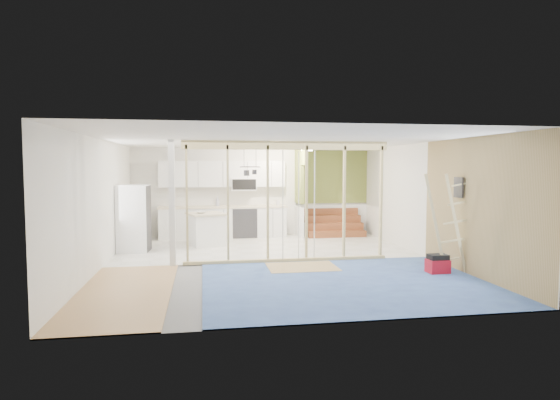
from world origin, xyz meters
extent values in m
cube|color=slate|center=(0.00, 0.00, 0.00)|extent=(7.00, 8.00, 0.01)
cube|color=white|center=(0.00, 0.00, 2.60)|extent=(7.00, 8.00, 0.01)
cube|color=silver|center=(0.00, 4.00, 1.30)|extent=(7.00, 0.01, 2.60)
cube|color=silver|center=(0.00, -4.00, 1.30)|extent=(7.00, 0.01, 2.60)
cube|color=silver|center=(-3.50, 0.00, 1.30)|extent=(0.01, 8.00, 2.60)
cube|color=silver|center=(3.50, 0.00, 1.30)|extent=(0.01, 8.00, 2.60)
cube|color=silver|center=(0.00, 2.00, 0.01)|extent=(7.00, 4.00, 0.02)
cube|color=#4870B0|center=(1.00, -2.00, 0.01)|extent=(5.00, 4.00, 0.02)
cube|color=tan|center=(-2.75, -2.00, 0.01)|extent=(1.50, 4.00, 0.02)
cube|color=tan|center=(0.50, -0.60, 0.02)|extent=(1.40, 1.00, 0.01)
cube|color=#D5BE82|center=(0.30, 0.00, 2.50)|extent=(4.40, 0.09, 0.18)
cube|color=#D5BE82|center=(0.30, 0.00, 0.05)|extent=(4.40, 0.09, 0.06)
cube|color=silver|center=(-2.10, 0.00, 1.30)|extent=(0.12, 0.14, 2.60)
cube|color=#D5BE82|center=(-1.80, 0.00, 1.30)|extent=(0.04, 0.09, 2.40)
cube|color=#D5BE82|center=(-0.96, 0.00, 1.30)|extent=(0.04, 0.09, 2.40)
cube|color=#D5BE82|center=(-0.12, 0.00, 1.30)|extent=(0.04, 0.09, 2.40)
cube|color=#D5BE82|center=(0.72, 0.00, 1.30)|extent=(0.04, 0.09, 2.40)
cube|color=#D5BE82|center=(1.56, 0.00, 1.30)|extent=(0.04, 0.09, 2.40)
cube|color=#D5BE82|center=(2.40, 0.00, 1.30)|extent=(0.04, 0.09, 2.40)
cylinder|color=silver|center=(0.20, -0.03, 1.22)|extent=(0.02, 0.02, 2.35)
cylinder|color=silver|center=(0.90, 0.02, 1.22)|extent=(0.02, 0.02, 2.35)
cylinder|color=silver|center=(0.55, 0.00, 1.22)|extent=(0.02, 0.02, 2.35)
cube|color=white|center=(-0.90, 3.70, 0.44)|extent=(3.60, 0.60, 0.88)
cube|color=beige|center=(-0.90, 3.70, 0.91)|extent=(3.66, 0.64, 0.05)
cube|color=white|center=(-3.20, 2.60, 0.44)|extent=(0.60, 1.60, 0.88)
cube|color=beige|center=(-3.20, 2.60, 0.91)|extent=(0.64, 1.64, 0.05)
cube|color=white|center=(-0.90, 3.82, 1.85)|extent=(3.60, 0.34, 0.75)
cube|color=white|center=(-0.30, 3.78, 1.55)|extent=(0.72, 0.38, 0.36)
cube|color=black|center=(-0.30, 3.59, 1.55)|extent=(0.68, 0.02, 0.30)
cube|color=olive|center=(1.30, 3.55, 1.80)|extent=(0.10, 0.90, 1.60)
cube|color=white|center=(1.30, 3.55, 0.45)|extent=(0.10, 0.90, 0.90)
cube|color=olive|center=(1.30, 2.85, 2.35)|extent=(0.10, 0.50, 0.50)
cube|color=olive|center=(2.40, 3.97, 1.75)|extent=(2.20, 0.04, 1.60)
cube|color=white|center=(2.40, 3.97, 0.45)|extent=(2.20, 0.04, 0.90)
cube|color=brown|center=(2.35, 3.20, 0.10)|extent=(1.70, 0.26, 0.20)
cube|color=brown|center=(2.35, 3.46, 0.30)|extent=(1.70, 0.26, 0.20)
cube|color=brown|center=(2.35, 3.72, 0.50)|extent=(1.70, 0.26, 0.20)
cube|color=brown|center=(2.35, 3.98, 0.70)|extent=(1.70, 0.26, 0.20)
torus|color=black|center=(-0.30, 1.90, 2.05)|extent=(0.52, 0.52, 0.02)
cylinder|color=black|center=(-0.45, 1.90, 2.30)|extent=(0.01, 0.01, 0.50)
cylinder|color=black|center=(-0.15, 1.90, 2.30)|extent=(0.01, 0.01, 0.50)
cylinder|color=#353439|center=(-0.40, 1.80, 1.90)|extent=(0.14, 0.14, 0.14)
cylinder|color=#353439|center=(-0.18, 2.00, 1.92)|extent=(0.12, 0.12, 0.12)
cube|color=tan|center=(3.48, -2.00, 1.30)|extent=(0.02, 4.00, 2.60)
cube|color=#353439|center=(3.43, -1.40, 1.65)|extent=(0.04, 0.30, 0.40)
cylinder|color=#FFEABF|center=(1.40, 3.00, 2.54)|extent=(0.32, 0.32, 0.08)
cube|color=white|center=(-3.11, 1.78, 0.81)|extent=(0.75, 0.72, 1.62)
cube|color=#353439|center=(-2.77, 1.78, 0.81)|extent=(0.07, 0.65, 1.59)
cube|color=white|center=(-1.40, 2.41, 0.40)|extent=(1.00, 1.00, 0.80)
cube|color=beige|center=(-1.40, 2.41, 0.84)|extent=(1.11, 1.11, 0.05)
imported|color=silver|center=(-1.52, 2.26, 0.89)|extent=(0.32, 0.32, 0.06)
imported|color=#A5A7B8|center=(-1.06, 3.70, 1.07)|extent=(0.14, 0.14, 0.28)
imported|color=silver|center=(0.70, 3.73, 1.03)|extent=(0.10, 0.10, 0.19)
cube|color=#A40F1D|center=(2.96, -1.53, 0.14)|extent=(0.40, 0.31, 0.28)
cube|color=black|center=(2.96, -1.53, 0.33)|extent=(0.36, 0.27, 0.10)
cube|color=tan|center=(2.89, -1.54, 0.97)|extent=(0.44, 0.20, 1.90)
cube|color=tan|center=(3.31, -1.54, 0.97)|extent=(0.44, 0.20, 1.90)
cube|color=tan|center=(3.16, -1.54, 0.26)|extent=(0.44, 0.20, 0.13)
cube|color=tan|center=(3.23, -1.54, 0.63)|extent=(0.44, 0.20, 0.13)
cube|color=tan|center=(3.31, -1.54, 0.99)|extent=(0.44, 0.20, 0.13)
cube|color=tan|center=(3.38, -1.54, 1.36)|extent=(0.44, 0.20, 0.13)
cube|color=tan|center=(3.46, -1.54, 1.73)|extent=(0.44, 0.20, 0.13)
camera|label=1|loc=(-1.47, -9.77, 2.04)|focal=30.00mm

